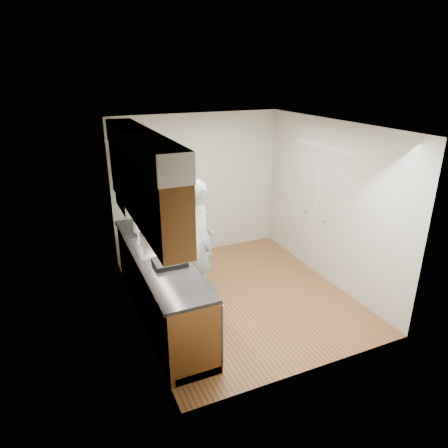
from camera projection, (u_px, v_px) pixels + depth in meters
name	position (u px, v px, depth m)	size (l,w,h in m)	color
floor	(240.00, 295.00, 5.98)	(3.50, 3.50, 0.00)	#986139
ceiling	(243.00, 125.00, 5.08)	(3.50, 3.50, 0.00)	white
wall_left	(134.00, 234.00, 4.97)	(0.02, 3.50, 2.50)	beige
wall_right	(330.00, 203.00, 6.10)	(0.02, 3.50, 2.50)	beige
wall_back	(198.00, 186.00, 7.02)	(3.00, 0.02, 2.50)	beige
counter	(161.00, 283.00, 5.35)	(0.64, 2.80, 1.30)	brown
upper_cabinets	(142.00, 177.00, 4.81)	(0.47, 2.80, 1.21)	brown
closet_door	(316.00, 211.00, 6.43)	(0.02, 1.22, 2.05)	white
floor_mat	(200.00, 298.00, 5.90)	(0.53, 0.91, 0.02)	#5D5D5F
person	(199.00, 234.00, 5.52)	(0.72, 0.48, 2.04)	#A6C1CB
soap_bottle_a	(136.00, 223.00, 5.77)	(0.11, 0.11, 0.29)	silver
soap_bottle_b	(149.00, 223.00, 5.91)	(0.09, 0.10, 0.21)	silver
soap_bottle_c	(150.00, 226.00, 5.85)	(0.12, 0.12, 0.15)	silver
soda_can	(152.00, 234.00, 5.62)	(0.07, 0.07, 0.13)	#AD361D
steel_can	(146.00, 228.00, 5.82)	(0.07, 0.07, 0.12)	#A5A5AA
dish_rack	(170.00, 262.00, 4.85)	(0.38, 0.32, 0.06)	black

